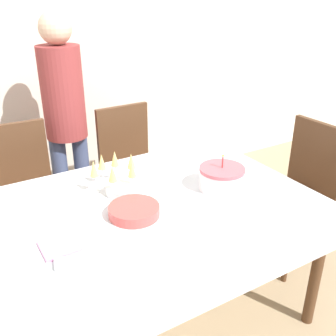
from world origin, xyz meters
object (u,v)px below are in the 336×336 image
object	(u,v)px
dining_chair_far_right	(131,166)
champagne_tray	(115,174)
plate_stack_main	(134,211)
plate_stack_dessert	(123,190)
dining_chair_right_end	(301,188)
birthday_cake	(222,178)
person_standing	(65,111)
dining_chair_far_left	(24,192)

from	to	relation	value
dining_chair_far_right	champagne_tray	bearing A→B (deg)	-121.43
plate_stack_main	plate_stack_dessert	bearing A→B (deg)	78.53
dining_chair_right_end	birthday_cake	bearing A→B (deg)	-175.08
birthday_cake	person_standing	distance (m)	1.22
dining_chair_far_left	plate_stack_main	distance (m)	1.04
champagne_tray	plate_stack_main	world-z (taller)	champagne_tray
dining_chair_far_left	dining_chair_far_right	xyz separation A→B (m)	(0.76, 0.00, 0.00)
person_standing	champagne_tray	bearing A→B (deg)	-90.74
person_standing	birthday_cake	bearing A→B (deg)	-66.98
champagne_tray	birthday_cake	bearing A→B (deg)	-30.40
plate_stack_dessert	person_standing	bearing A→B (deg)	89.98
dining_chair_far_right	person_standing	distance (m)	0.61
dining_chair_far_right	birthday_cake	xyz separation A→B (m)	(0.08, -0.95, 0.29)
dining_chair_far_right	plate_stack_dessert	bearing A→B (deg)	-118.22
dining_chair_right_end	plate_stack_main	world-z (taller)	dining_chair_right_end
dining_chair_far_left	plate_stack_main	world-z (taller)	dining_chair_far_left
person_standing	plate_stack_main	bearing A→B (deg)	-92.28
dining_chair_right_end	plate_stack_dessert	bearing A→B (deg)	172.87
dining_chair_far_right	plate_stack_main	world-z (taller)	dining_chair_far_right
birthday_cake	plate_stack_dessert	xyz separation A→B (m)	(-0.48, 0.21, -0.04)
plate_stack_main	person_standing	bearing A→B (deg)	87.72
dining_chair_far_right	dining_chair_right_end	xyz separation A→B (m)	(0.81, -0.88, 0.00)
dining_chair_right_end	champagne_tray	world-z (taller)	dining_chair_right_end
dining_chair_far_left	champagne_tray	bearing A→B (deg)	-61.47
champagne_tray	person_standing	bearing A→B (deg)	89.26
dining_chair_far_right	person_standing	xyz separation A→B (m)	(-0.39, 0.17, 0.44)
dining_chair_right_end	plate_stack_main	distance (m)	1.27
plate_stack_dessert	person_standing	size ratio (longest dim) A/B	0.11
dining_chair_right_end	champagne_tray	xyz separation A→B (m)	(-1.21, 0.22, 0.31)
plate_stack_main	plate_stack_dessert	size ratio (longest dim) A/B	1.36
dining_chair_far_right	dining_chair_right_end	bearing A→B (deg)	-47.64
champagne_tray	person_standing	xyz separation A→B (m)	(0.01, 0.83, 0.13)
dining_chair_right_end	person_standing	xyz separation A→B (m)	(-1.20, 1.06, 0.44)
plate_stack_main	person_standing	distance (m)	1.14
plate_stack_dessert	person_standing	distance (m)	0.93
champagne_tray	person_standing	distance (m)	0.84
dining_chair_right_end	person_standing	distance (m)	1.66
champagne_tray	dining_chair_right_end	bearing A→B (deg)	-10.42
dining_chair_far_left	plate_stack_main	xyz separation A→B (m)	(0.33, -0.95, 0.25)
dining_chair_far_left	birthday_cake	distance (m)	1.30
plate_stack_dessert	dining_chair_far_left	bearing A→B (deg)	116.75
dining_chair_far_left	dining_chair_right_end	bearing A→B (deg)	-29.38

